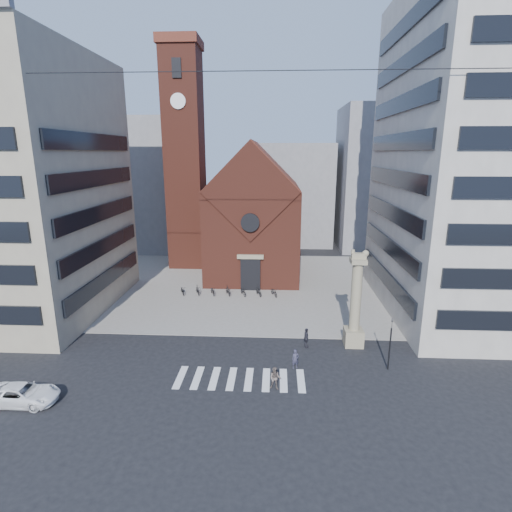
# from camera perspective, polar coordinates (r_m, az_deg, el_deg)

# --- Properties ---
(ground) EXTENTS (120.00, 120.00, 0.00)m
(ground) POSITION_cam_1_polar(r_m,az_deg,el_deg) (34.00, -2.74, -14.45)
(ground) COLOR black
(ground) RESTS_ON ground
(piazza) EXTENTS (46.00, 30.00, 0.05)m
(piazza) POSITION_cam_1_polar(r_m,az_deg,el_deg) (51.38, -0.63, -4.10)
(piazza) COLOR gray
(piazza) RESTS_ON ground
(zebra_crossing) EXTENTS (10.20, 3.20, 0.01)m
(zebra_crossing) POSITION_cam_1_polar(r_m,az_deg,el_deg) (31.38, -2.27, -17.13)
(zebra_crossing) COLOR white
(zebra_crossing) RESTS_ON ground
(church) EXTENTS (12.00, 16.65, 18.00)m
(church) POSITION_cam_1_polar(r_m,az_deg,el_deg) (55.35, -0.25, 5.75)
(church) COLOR maroon
(church) RESTS_ON ground
(campanile) EXTENTS (5.50, 5.50, 31.20)m
(campanile) POSITION_cam_1_polar(r_m,az_deg,el_deg) (59.05, -10.11, 13.64)
(campanile) COLOR maroon
(campanile) RESTS_ON ground
(building_left) EXTENTS (18.00, 20.00, 26.00)m
(building_left) POSITION_cam_1_polar(r_m,az_deg,el_deg) (48.11, -31.69, 8.29)
(building_left) COLOR tan
(building_left) RESTS_ON ground
(building_right) EXTENTS (18.00, 22.00, 32.00)m
(building_right) POSITION_cam_1_polar(r_m,az_deg,el_deg) (46.50, 30.42, 12.04)
(building_right) COLOR beige
(building_right) RESTS_ON ground
(bg_block_left) EXTENTS (16.00, 14.00, 22.00)m
(bg_block_left) POSITION_cam_1_polar(r_m,az_deg,el_deg) (73.52, -15.55, 9.79)
(bg_block_left) COLOR gray
(bg_block_left) RESTS_ON ground
(bg_block_mid) EXTENTS (14.00, 12.00, 18.00)m
(bg_block_mid) POSITION_cam_1_polar(r_m,az_deg,el_deg) (74.99, 5.27, 8.80)
(bg_block_mid) COLOR gray
(bg_block_mid) RESTS_ON ground
(bg_block_right) EXTENTS (16.00, 14.00, 24.00)m
(bg_block_right) POSITION_cam_1_polar(r_m,az_deg,el_deg) (74.14, 18.08, 10.42)
(bg_block_right) COLOR gray
(bg_block_right) RESTS_ON ground
(lion_column) EXTENTS (1.63, 1.60, 8.68)m
(lion_column) POSITION_cam_1_polar(r_m,az_deg,el_deg) (35.74, 14.00, -7.27)
(lion_column) COLOR tan
(lion_column) RESTS_ON ground
(traffic_light) EXTENTS (0.13, 0.16, 4.30)m
(traffic_light) POSITION_cam_1_polar(r_m,az_deg,el_deg) (33.11, 18.62, -11.65)
(traffic_light) COLOR black
(traffic_light) RESTS_ON ground
(white_car) EXTENTS (4.82, 2.25, 1.33)m
(white_car) POSITION_cam_1_polar(r_m,az_deg,el_deg) (32.60, -30.43, -16.67)
(white_car) COLOR white
(white_car) RESTS_ON ground
(pedestrian_0) EXTENTS (0.67, 0.55, 1.57)m
(pedestrian_0) POSITION_cam_1_polar(r_m,az_deg,el_deg) (32.47, 5.65, -14.43)
(pedestrian_0) COLOR #323144
(pedestrian_0) RESTS_ON ground
(pedestrian_1) EXTENTS (0.92, 0.76, 1.71)m
(pedestrian_1) POSITION_cam_1_polar(r_m,az_deg,el_deg) (29.83, 2.76, -17.07)
(pedestrian_1) COLOR #665851
(pedestrian_1) RESTS_ON ground
(pedestrian_2) EXTENTS (0.49, 1.07, 1.78)m
(pedestrian_2) POSITION_cam_1_polar(r_m,az_deg,el_deg) (35.61, 7.19, -11.53)
(pedestrian_2) COLOR #28272F
(pedestrian_2) RESTS_ON ground
(scooter_0) EXTENTS (1.29, 1.97, 0.98)m
(scooter_0) POSITION_cam_1_polar(r_m,az_deg,el_deg) (48.61, -10.45, -4.82)
(scooter_0) COLOR black
(scooter_0) RESTS_ON piazza
(scooter_1) EXTENTS (1.14, 1.87, 1.09)m
(scooter_1) POSITION_cam_1_polar(r_m,az_deg,el_deg) (48.21, -8.34, -4.83)
(scooter_1) COLOR black
(scooter_1) RESTS_ON piazza
(scooter_2) EXTENTS (1.29, 1.97, 0.98)m
(scooter_2) POSITION_cam_1_polar(r_m,az_deg,el_deg) (47.91, -6.19, -4.95)
(scooter_2) COLOR black
(scooter_2) RESTS_ON piazza
(scooter_3) EXTENTS (1.14, 1.87, 1.09)m
(scooter_3) POSITION_cam_1_polar(r_m,az_deg,el_deg) (47.64, -4.02, -4.95)
(scooter_3) COLOR black
(scooter_3) RESTS_ON piazza
(scooter_4) EXTENTS (1.29, 1.97, 0.98)m
(scooter_4) POSITION_cam_1_polar(r_m,az_deg,el_deg) (47.47, -1.83, -5.06)
(scooter_4) COLOR black
(scooter_4) RESTS_ON piazza
(scooter_5) EXTENTS (1.14, 1.87, 1.09)m
(scooter_5) POSITION_cam_1_polar(r_m,az_deg,el_deg) (47.34, 0.38, -5.04)
(scooter_5) COLOR black
(scooter_5) RESTS_ON piazza
(scooter_6) EXTENTS (1.29, 1.97, 0.98)m
(scooter_6) POSITION_cam_1_polar(r_m,az_deg,el_deg) (47.31, 2.59, -5.13)
(scooter_6) COLOR black
(scooter_6) RESTS_ON piazza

